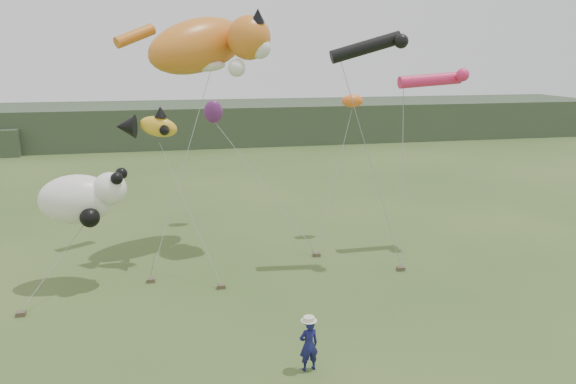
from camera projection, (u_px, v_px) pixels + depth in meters
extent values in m
plane|color=#385123|center=(304.00, 337.00, 18.69)|extent=(120.00, 120.00, 0.00)
cube|color=#2D3D28|center=(206.00, 122.00, 60.94)|extent=(90.00, 12.00, 4.00)
imported|color=#15174F|center=(309.00, 345.00, 16.54)|extent=(0.65, 0.48, 1.63)
cube|color=brown|center=(151.00, 280.00, 23.15)|extent=(0.32, 0.25, 0.16)
cube|color=brown|center=(221.00, 286.00, 22.55)|extent=(0.32, 0.25, 0.16)
cube|color=brown|center=(401.00, 269.00, 24.43)|extent=(0.32, 0.25, 0.16)
cube|color=brown|center=(21.00, 314.00, 20.16)|extent=(0.32, 0.25, 0.16)
cube|color=brown|center=(317.00, 255.00, 26.13)|extent=(0.32, 0.25, 0.16)
ellipsoid|color=orange|center=(198.00, 45.00, 25.70)|extent=(6.04, 5.04, 3.46)
sphere|color=orange|center=(249.00, 38.00, 25.04)|extent=(1.96, 1.96, 1.96)
cone|color=black|center=(258.00, 15.00, 24.36)|extent=(0.61, 0.75, 0.74)
cone|color=black|center=(259.00, 17.00, 25.44)|extent=(0.61, 0.71, 0.70)
sphere|color=white|center=(260.00, 48.00, 24.92)|extent=(0.98, 0.98, 0.98)
ellipsoid|color=white|center=(204.00, 65.00, 25.65)|extent=(1.92, 0.96, 0.60)
sphere|color=white|center=(237.00, 68.00, 24.59)|extent=(0.76, 0.76, 0.76)
sphere|color=white|center=(237.00, 67.00, 26.09)|extent=(0.76, 0.76, 0.76)
cylinder|color=orange|center=(135.00, 36.00, 25.85)|extent=(2.03, 1.49, 1.18)
ellipsoid|color=gold|center=(158.00, 127.00, 24.00)|extent=(1.84, 0.95, 1.18)
cone|color=black|center=(126.00, 127.00, 24.04)|extent=(0.95, 1.15, 1.03)
cone|color=black|center=(160.00, 112.00, 23.87)|extent=(0.57, 0.57, 0.46)
cone|color=black|center=(167.00, 131.00, 23.55)|extent=(0.61, 0.64, 0.46)
cone|color=black|center=(167.00, 127.00, 24.64)|extent=(0.61, 0.64, 0.46)
cylinder|color=black|center=(366.00, 47.00, 23.18)|extent=(3.07, 0.85, 1.35)
sphere|color=black|center=(401.00, 41.00, 22.94)|extent=(0.60, 0.60, 0.60)
cylinder|color=#E6235B|center=(430.00, 80.00, 25.77)|extent=(3.03, 0.61, 0.75)
sphere|color=#E6235B|center=(463.00, 75.00, 25.53)|extent=(0.60, 0.60, 0.60)
ellipsoid|color=white|center=(77.00, 199.00, 22.18)|extent=(2.95, 1.96, 1.96)
sphere|color=white|center=(110.00, 189.00, 22.04)|extent=(1.31, 1.31, 1.31)
sphere|color=black|center=(117.00, 178.00, 21.57)|extent=(0.48, 0.48, 0.48)
sphere|color=black|center=(121.00, 173.00, 22.48)|extent=(0.48, 0.48, 0.48)
sphere|color=black|center=(90.00, 218.00, 21.60)|extent=(0.76, 0.76, 0.76)
sphere|color=black|center=(56.00, 209.00, 22.42)|extent=(0.76, 0.76, 0.76)
ellipsoid|color=orange|center=(352.00, 101.00, 27.74)|extent=(1.10, 0.64, 0.64)
ellipsoid|color=#5F2265|center=(213.00, 112.00, 29.96)|extent=(1.01, 0.67, 1.23)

